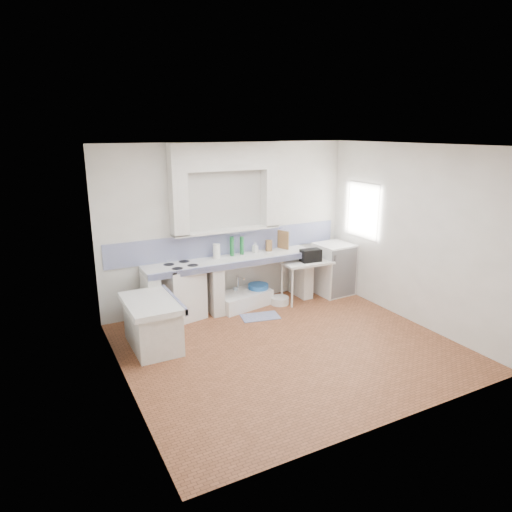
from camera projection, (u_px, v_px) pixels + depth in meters
name	position (u px, v px, depth m)	size (l,w,h in m)	color
floor	(288.00, 347.00, 6.50)	(4.50, 4.50, 0.00)	brown
ceiling	(292.00, 145.00, 5.75)	(4.50, 4.50, 0.00)	white
wall_back	(229.00, 225.00, 7.84)	(4.50, 4.50, 0.00)	white
wall_front	(398.00, 300.00, 4.42)	(4.50, 4.50, 0.00)	white
wall_left	(120.00, 276.00, 5.13)	(4.50, 4.50, 0.00)	white
wall_right	(413.00, 235.00, 7.12)	(4.50, 4.50, 0.00)	white
alcove_mass	(226.00, 156.00, 7.37)	(1.90, 0.25, 0.45)	white
window_frame	(370.00, 210.00, 8.17)	(0.35, 0.86, 1.06)	#321D10
lace_valance	(366.00, 189.00, 8.01)	(0.01, 0.84, 0.24)	white
counter_slab	(232.00, 261.00, 7.68)	(3.00, 0.60, 0.08)	white
counter_lip	(239.00, 265.00, 7.44)	(3.00, 0.04, 0.10)	navy
counter_pier_left	(151.00, 299.00, 7.18)	(0.20, 0.55, 0.82)	white
counter_pier_mid	(213.00, 289.00, 7.64)	(0.20, 0.55, 0.82)	white
counter_pier_right	(301.00, 274.00, 8.42)	(0.20, 0.55, 0.82)	white
peninsula_top	(151.00, 303.00, 6.34)	(0.70, 1.10, 0.08)	white
peninsula_base	(153.00, 326.00, 6.43)	(0.60, 1.00, 0.62)	white
peninsula_lip	(174.00, 299.00, 6.48)	(0.04, 1.10, 0.10)	navy
backsplash	(230.00, 243.00, 7.90)	(4.27, 0.03, 0.40)	navy
stove	(182.00, 293.00, 7.42)	(0.60, 0.58, 0.86)	white
sink	(243.00, 300.00, 7.96)	(0.97, 0.53, 0.23)	white
side_table	(306.00, 281.00, 8.17)	(0.88, 0.49, 0.04)	white
fridge	(333.00, 269.00, 8.52)	(0.62, 0.62, 0.96)	white
bucket_red	(230.00, 301.00, 7.87)	(0.28, 0.28, 0.26)	red
bucket_orange	(253.00, 300.00, 7.96)	(0.27, 0.27, 0.25)	#EB4C22
bucket_blue	(258.00, 293.00, 8.13)	(0.36, 0.36, 0.34)	blue
basin_white	(280.00, 300.00, 8.08)	(0.33, 0.33, 0.13)	white
water_bottle_a	(236.00, 296.00, 8.06)	(0.08, 0.08, 0.31)	silver
water_bottle_b	(249.00, 295.00, 8.13)	(0.08, 0.08, 0.28)	silver
black_bag	(311.00, 255.00, 8.04)	(0.35, 0.20, 0.22)	black
green_bottle_a	(232.00, 246.00, 7.79)	(0.07, 0.07, 0.33)	#18662C
green_bottle_b	(242.00, 246.00, 7.87)	(0.07, 0.07, 0.31)	#18662C
knife_block	(269.00, 246.00, 8.11)	(0.10, 0.08, 0.20)	olive
cutting_board	(283.00, 240.00, 8.24)	(0.02, 0.25, 0.33)	olive
paper_towel	(217.00, 251.00, 7.64)	(0.12, 0.12, 0.25)	white
soap_bottle	(255.00, 247.00, 8.00)	(0.08, 0.09, 0.19)	white
rug	(260.00, 317.00, 7.53)	(0.62, 0.36, 0.01)	navy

